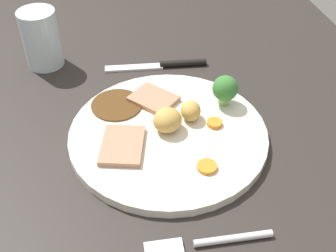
{
  "coord_description": "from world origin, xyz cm",
  "views": [
    {
      "loc": [
        -47.56,
        9.76,
        46.9
      ],
      "look_at": [
        -2.14,
        0.02,
        6.0
      ],
      "focal_mm": 45.48,
      "sensor_mm": 36.0,
      "label": 1
    }
  ],
  "objects_px": {
    "carrot_coin_front": "(214,123)",
    "fork": "(205,243)",
    "dinner_plate": "(168,135)",
    "meat_slice_under": "(153,99)",
    "roast_potato_right": "(169,120)",
    "broccoli_floret": "(225,89)",
    "meat_slice_main": "(122,145)",
    "carrot_coin_back": "(207,167)",
    "roast_potato_left": "(190,109)",
    "water_glass": "(41,39)",
    "knife": "(165,65)"
  },
  "relations": [
    {
      "from": "carrot_coin_front",
      "to": "fork",
      "type": "height_order",
      "value": "carrot_coin_front"
    },
    {
      "from": "dinner_plate",
      "to": "meat_slice_under",
      "type": "distance_m",
      "value": 0.08
    },
    {
      "from": "roast_potato_right",
      "to": "broccoli_floret",
      "type": "bearing_deg",
      "value": -66.95
    },
    {
      "from": "meat_slice_under",
      "to": "meat_slice_main",
      "type": "bearing_deg",
      "value": 146.84
    },
    {
      "from": "carrot_coin_front",
      "to": "carrot_coin_back",
      "type": "relative_size",
      "value": 0.83
    },
    {
      "from": "dinner_plate",
      "to": "roast_potato_left",
      "type": "xyz_separation_m",
      "value": [
        0.03,
        -0.04,
        0.02
      ]
    },
    {
      "from": "roast_potato_right",
      "to": "fork",
      "type": "distance_m",
      "value": 0.19
    },
    {
      "from": "roast_potato_left",
      "to": "water_glass",
      "type": "bearing_deg",
      "value": 44.67
    },
    {
      "from": "water_glass",
      "to": "broccoli_floret",
      "type": "bearing_deg",
      "value": -125.59
    },
    {
      "from": "roast_potato_right",
      "to": "water_glass",
      "type": "bearing_deg",
      "value": 36.91
    },
    {
      "from": "roast_potato_left",
      "to": "carrot_coin_back",
      "type": "height_order",
      "value": "roast_potato_left"
    },
    {
      "from": "meat_slice_under",
      "to": "dinner_plate",
      "type": "bearing_deg",
      "value": -174.22
    },
    {
      "from": "dinner_plate",
      "to": "meat_slice_main",
      "type": "xyz_separation_m",
      "value": [
        -0.02,
        0.07,
        0.01
      ]
    },
    {
      "from": "broccoli_floret",
      "to": "water_glass",
      "type": "bearing_deg",
      "value": 54.41
    },
    {
      "from": "carrot_coin_front",
      "to": "meat_slice_under",
      "type": "bearing_deg",
      "value": 46.03
    },
    {
      "from": "dinner_plate",
      "to": "roast_potato_right",
      "type": "xyz_separation_m",
      "value": [
        0.0,
        -0.0,
        0.02
      ]
    },
    {
      "from": "dinner_plate",
      "to": "carrot_coin_back",
      "type": "distance_m",
      "value": 0.09
    },
    {
      "from": "water_glass",
      "to": "carrot_coin_front",
      "type": "bearing_deg",
      "value": -134.64
    },
    {
      "from": "fork",
      "to": "water_glass",
      "type": "xyz_separation_m",
      "value": [
        0.43,
        0.18,
        0.05
      ]
    },
    {
      "from": "dinner_plate",
      "to": "fork",
      "type": "height_order",
      "value": "dinner_plate"
    },
    {
      "from": "meat_slice_main",
      "to": "fork",
      "type": "bearing_deg",
      "value": -156.23
    },
    {
      "from": "carrot_coin_front",
      "to": "fork",
      "type": "bearing_deg",
      "value": 160.28
    },
    {
      "from": "water_glass",
      "to": "dinner_plate",
      "type": "bearing_deg",
      "value": -144.06
    },
    {
      "from": "meat_slice_under",
      "to": "fork",
      "type": "height_order",
      "value": "meat_slice_under"
    },
    {
      "from": "meat_slice_under",
      "to": "carrot_coin_back",
      "type": "relative_size",
      "value": 2.52
    },
    {
      "from": "meat_slice_under",
      "to": "roast_potato_right",
      "type": "xyz_separation_m",
      "value": [
        -0.07,
        -0.01,
        0.01
      ]
    },
    {
      "from": "carrot_coin_front",
      "to": "broccoli_floret",
      "type": "xyz_separation_m",
      "value": [
        0.05,
        -0.03,
        0.02
      ]
    },
    {
      "from": "meat_slice_under",
      "to": "knife",
      "type": "bearing_deg",
      "value": -20.57
    },
    {
      "from": "meat_slice_main",
      "to": "roast_potato_left",
      "type": "bearing_deg",
      "value": -67.33
    },
    {
      "from": "meat_slice_main",
      "to": "water_glass",
      "type": "distance_m",
      "value": 0.29
    },
    {
      "from": "knife",
      "to": "fork",
      "type": "bearing_deg",
      "value": 91.71
    },
    {
      "from": "knife",
      "to": "water_glass",
      "type": "relative_size",
      "value": 1.78
    },
    {
      "from": "roast_potato_right",
      "to": "broccoli_floret",
      "type": "height_order",
      "value": "broccoli_floret"
    },
    {
      "from": "carrot_coin_front",
      "to": "water_glass",
      "type": "relative_size",
      "value": 0.22
    },
    {
      "from": "roast_potato_left",
      "to": "fork",
      "type": "distance_m",
      "value": 0.22
    },
    {
      "from": "knife",
      "to": "roast_potato_left",
      "type": "bearing_deg",
      "value": 98.04
    },
    {
      "from": "dinner_plate",
      "to": "meat_slice_main",
      "type": "height_order",
      "value": "meat_slice_main"
    },
    {
      "from": "carrot_coin_front",
      "to": "broccoli_floret",
      "type": "distance_m",
      "value": 0.06
    },
    {
      "from": "meat_slice_main",
      "to": "meat_slice_under",
      "type": "relative_size",
      "value": 1.13
    },
    {
      "from": "roast_potato_right",
      "to": "carrot_coin_back",
      "type": "relative_size",
      "value": 1.59
    },
    {
      "from": "dinner_plate",
      "to": "roast_potato_left",
      "type": "distance_m",
      "value": 0.05
    },
    {
      "from": "carrot_coin_front",
      "to": "water_glass",
      "type": "xyz_separation_m",
      "value": [
        0.25,
        0.25,
        0.03
      ]
    },
    {
      "from": "meat_slice_under",
      "to": "roast_potato_left",
      "type": "distance_m",
      "value": 0.07
    },
    {
      "from": "meat_slice_under",
      "to": "water_glass",
      "type": "xyz_separation_m",
      "value": [
        0.17,
        0.17,
        0.03
      ]
    },
    {
      "from": "meat_slice_main",
      "to": "dinner_plate",
      "type": "bearing_deg",
      "value": -73.87
    },
    {
      "from": "dinner_plate",
      "to": "water_glass",
      "type": "xyz_separation_m",
      "value": [
        0.24,
        0.18,
        0.05
      ]
    },
    {
      "from": "meat_slice_under",
      "to": "carrot_coin_front",
      "type": "bearing_deg",
      "value": -133.97
    },
    {
      "from": "carrot_coin_back",
      "to": "broccoli_floret",
      "type": "height_order",
      "value": "broccoli_floret"
    },
    {
      "from": "broccoli_floret",
      "to": "water_glass",
      "type": "height_order",
      "value": "water_glass"
    },
    {
      "from": "roast_potato_left",
      "to": "water_glass",
      "type": "height_order",
      "value": "water_glass"
    }
  ]
}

